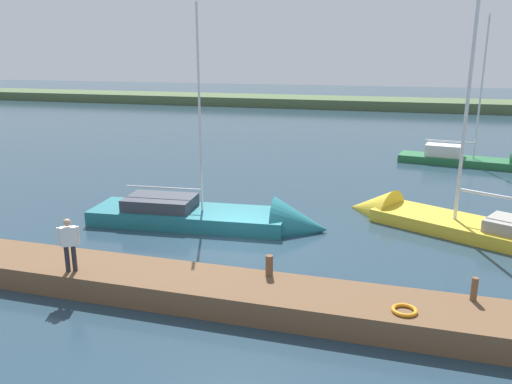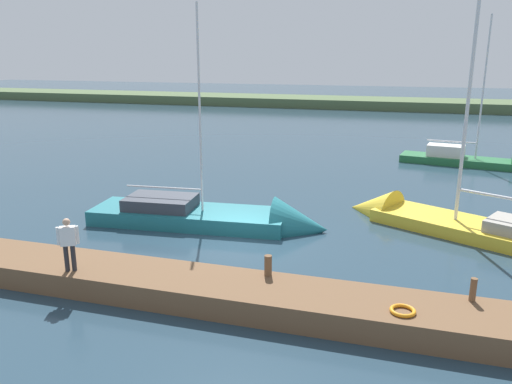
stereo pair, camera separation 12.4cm
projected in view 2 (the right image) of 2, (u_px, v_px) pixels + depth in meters
The scene contains 10 objects.
ground_plane at pixel (241, 242), 19.79m from camera, with size 200.00×200.00×0.00m, color #263D4C.
far_shoreline at pixel (363, 107), 68.41m from camera, with size 180.00×8.00×2.40m, color #4C603D.
dock_pier at pixel (188, 288), 15.10m from camera, with size 22.49×2.13×0.72m, color brown.
mooring_post_near at pixel (268, 266), 14.99m from camera, with size 0.22×0.22×0.63m, color brown.
mooring_post_far at pixel (473, 290), 13.43m from camera, with size 0.17×0.17×0.65m, color brown.
life_ring_buoy at pixel (403, 311), 12.91m from camera, with size 0.66×0.66×0.10m, color orange.
sailboat_mid_channel at pixel (227, 222), 21.50m from camera, with size 10.26×3.34×10.10m.
sailboat_far_right at pixel (478, 163), 32.93m from camera, with size 8.76×3.39×10.31m.
sailboat_behind_pier at pixel (445, 227), 21.14m from camera, with size 10.58×6.84×11.97m.
person_on_dock at pixel (68, 241), 15.15m from camera, with size 0.57×0.41×1.66m.
Camera 2 is at (-5.88, 17.63, 7.09)m, focal length 35.69 mm.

